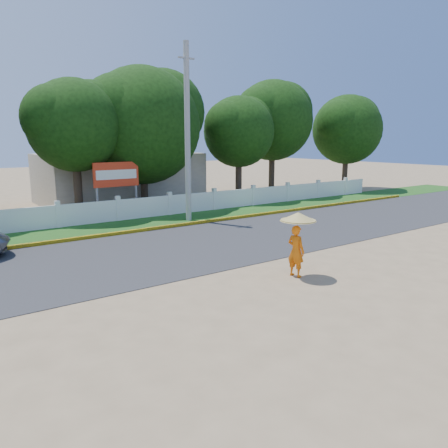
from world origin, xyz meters
name	(u,v)px	position (x,y,z in m)	size (l,w,h in m)	color
ground	(262,275)	(0.00, 0.00, 0.00)	(120.00, 120.00, 0.00)	#9E8460
road	(187,246)	(0.00, 4.50, 0.01)	(60.00, 7.00, 0.02)	#38383A
grass_verge	(130,225)	(0.00, 9.75, 0.01)	(60.00, 3.50, 0.03)	#2D601E
curb	(146,230)	(0.00, 8.05, 0.08)	(40.00, 0.18, 0.16)	yellow
fence	(118,210)	(0.00, 11.20, 0.55)	(40.00, 0.10, 1.10)	silver
building_near	(120,178)	(3.00, 18.00, 1.60)	(10.00, 6.00, 3.20)	#B7AD99
utility_pole	(187,134)	(2.98, 9.17, 4.39)	(0.28, 0.28, 8.79)	gray
monk_with_parasol	(297,235)	(0.77, -0.70, 1.30)	(1.10, 1.10, 1.99)	#DE620B
billboard	(116,177)	(0.43, 12.30, 2.14)	(2.50, 0.13, 2.95)	gray
tree_row	(146,124)	(3.27, 14.30, 4.99)	(39.36, 7.21, 8.76)	#473828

